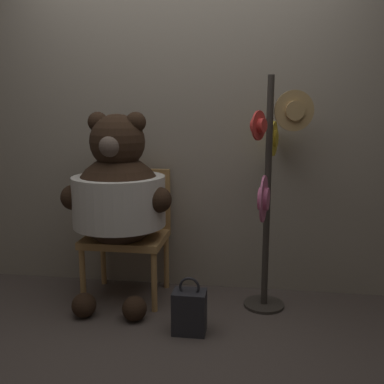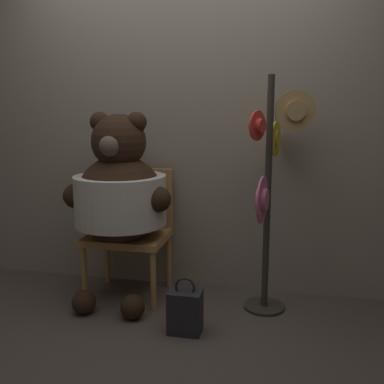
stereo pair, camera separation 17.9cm
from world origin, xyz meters
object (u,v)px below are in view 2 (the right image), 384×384
object	(u,v)px
hat_display_rack	(270,188)
handbag_on_ground	(185,311)
chair	(131,226)
teddy_bear	(120,194)

from	to	relation	value
hat_display_rack	handbag_on_ground	world-z (taller)	hat_display_rack
hat_display_rack	chair	bearing A→B (deg)	173.28
chair	teddy_bear	distance (m)	0.31
teddy_bear	hat_display_rack	xyz separation A→B (m)	(1.02, 0.04, 0.07)
teddy_bear	hat_display_rack	distance (m)	1.03
handbag_on_ground	hat_display_rack	bearing A→B (deg)	41.16
teddy_bear	handbag_on_ground	distance (m)	0.92
chair	handbag_on_ground	world-z (taller)	chair
chair	teddy_bear	world-z (taller)	teddy_bear
hat_display_rack	teddy_bear	bearing A→B (deg)	-177.82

